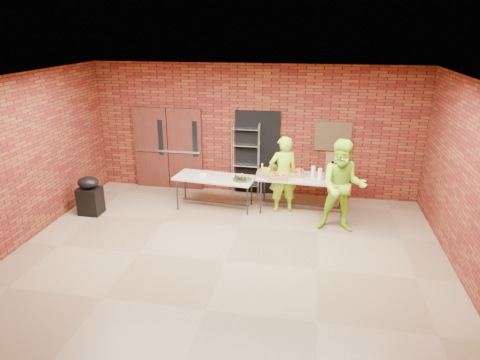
{
  "coord_description": "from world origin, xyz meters",
  "views": [
    {
      "loc": [
        1.45,
        -6.64,
        4.01
      ],
      "look_at": [
        0.03,
        1.4,
        1.06
      ],
      "focal_mm": 32.0,
      "sensor_mm": 36.0,
      "label": 1
    }
  ],
  "objects_px": {
    "volunteer_woman": "(283,174)",
    "wire_rack": "(246,159)",
    "coffee_dispenser": "(335,166)",
    "volunteer_man": "(343,186)",
    "covered_grill": "(90,195)",
    "table_right": "(302,179)",
    "table_left": "(215,180)"
  },
  "relations": [
    {
      "from": "wire_rack",
      "to": "table_left",
      "type": "height_order",
      "value": "wire_rack"
    },
    {
      "from": "wire_rack",
      "to": "covered_grill",
      "type": "relative_size",
      "value": 2.07
    },
    {
      "from": "wire_rack",
      "to": "coffee_dispenser",
      "type": "xyz_separation_m",
      "value": [
        2.12,
        -0.74,
        0.18
      ]
    },
    {
      "from": "wire_rack",
      "to": "covered_grill",
      "type": "bearing_deg",
      "value": -148.98
    },
    {
      "from": "wire_rack",
      "to": "table_left",
      "type": "bearing_deg",
      "value": -118.08
    },
    {
      "from": "table_left",
      "to": "volunteer_man",
      "type": "xyz_separation_m",
      "value": [
        2.82,
        -0.7,
        0.28
      ]
    },
    {
      "from": "wire_rack",
      "to": "table_right",
      "type": "distance_m",
      "value": 1.65
    },
    {
      "from": "table_right",
      "to": "volunteer_man",
      "type": "distance_m",
      "value": 1.21
    },
    {
      "from": "wire_rack",
      "to": "volunteer_woman",
      "type": "height_order",
      "value": "wire_rack"
    },
    {
      "from": "covered_grill",
      "to": "volunteer_woman",
      "type": "distance_m",
      "value": 4.35
    },
    {
      "from": "volunteer_woman",
      "to": "wire_rack",
      "type": "bearing_deg",
      "value": -61.92
    },
    {
      "from": "table_left",
      "to": "covered_grill",
      "type": "xyz_separation_m",
      "value": [
        -2.68,
        -0.84,
        -0.25
      ]
    },
    {
      "from": "volunteer_man",
      "to": "volunteer_woman",
      "type": "bearing_deg",
      "value": 150.88
    },
    {
      "from": "table_left",
      "to": "wire_rack",
      "type": "bearing_deg",
      "value": 66.65
    },
    {
      "from": "coffee_dispenser",
      "to": "table_right",
      "type": "bearing_deg",
      "value": -174.43
    },
    {
      "from": "wire_rack",
      "to": "table_left",
      "type": "relative_size",
      "value": 0.96
    },
    {
      "from": "wire_rack",
      "to": "table_right",
      "type": "height_order",
      "value": "wire_rack"
    },
    {
      "from": "table_left",
      "to": "table_right",
      "type": "height_order",
      "value": "table_right"
    },
    {
      "from": "table_left",
      "to": "volunteer_woman",
      "type": "relative_size",
      "value": 1.08
    },
    {
      "from": "coffee_dispenser",
      "to": "volunteer_man",
      "type": "xyz_separation_m",
      "value": [
        0.13,
        -0.93,
        -0.13
      ]
    },
    {
      "from": "wire_rack",
      "to": "coffee_dispenser",
      "type": "bearing_deg",
      "value": -17.42
    },
    {
      "from": "table_right",
      "to": "covered_grill",
      "type": "relative_size",
      "value": 2.33
    },
    {
      "from": "wire_rack",
      "to": "covered_grill",
      "type": "height_order",
      "value": "wire_rack"
    },
    {
      "from": "table_right",
      "to": "coffee_dispenser",
      "type": "distance_m",
      "value": 0.77
    },
    {
      "from": "table_left",
      "to": "table_right",
      "type": "distance_m",
      "value": 2.0
    },
    {
      "from": "volunteer_woman",
      "to": "table_right",
      "type": "bearing_deg",
      "value": 172.26
    },
    {
      "from": "wire_rack",
      "to": "volunteer_man",
      "type": "xyz_separation_m",
      "value": [
        2.26,
        -1.67,
        0.05
      ]
    },
    {
      "from": "volunteer_woman",
      "to": "table_left",
      "type": "bearing_deg",
      "value": -17.23
    },
    {
      "from": "covered_grill",
      "to": "volunteer_woman",
      "type": "height_order",
      "value": "volunteer_woman"
    },
    {
      "from": "coffee_dispenser",
      "to": "covered_grill",
      "type": "height_order",
      "value": "coffee_dispenser"
    },
    {
      "from": "table_left",
      "to": "table_right",
      "type": "relative_size",
      "value": 0.93
    },
    {
      "from": "wire_rack",
      "to": "covered_grill",
      "type": "xyz_separation_m",
      "value": [
        -3.24,
        -1.81,
        -0.47
      ]
    }
  ]
}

